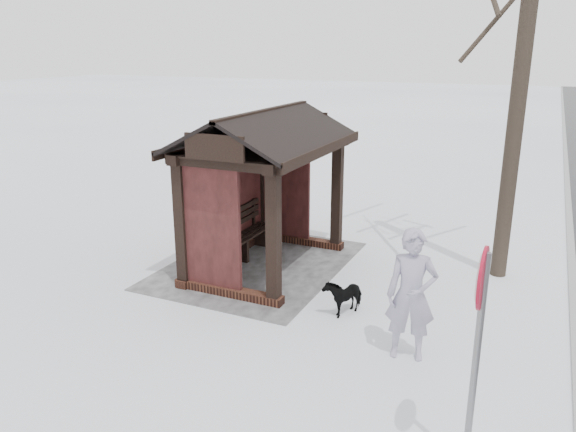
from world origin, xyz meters
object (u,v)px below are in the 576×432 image
at_px(dog, 343,295).
at_px(road_sign, 479,314).
at_px(bus_shelter, 258,158).
at_px(pedestrian, 411,295).

height_order(dog, road_sign, road_sign).
bearing_deg(bus_shelter, dog, 60.44).
bearing_deg(bus_shelter, pedestrian, 58.17).
bearing_deg(bus_shelter, road_sign, 48.19).
relative_size(pedestrian, dog, 2.58).
height_order(pedestrian, dog, pedestrian).
bearing_deg(road_sign, bus_shelter, -130.89).
bearing_deg(dog, road_sign, -28.96).
xyz_separation_m(bus_shelter, dog, (1.25, 2.20, -1.86)).
bearing_deg(pedestrian, dog, 132.75).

